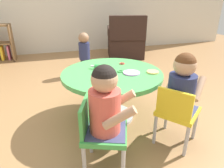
{
  "coord_description": "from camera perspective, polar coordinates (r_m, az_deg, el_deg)",
  "views": [
    {
      "loc": [
        -0.51,
        -1.71,
        1.16
      ],
      "look_at": [
        0.0,
        0.0,
        0.38
      ],
      "focal_mm": 31.86,
      "sensor_mm": 36.0,
      "label": 1
    }
  ],
  "objects": [
    {
      "name": "toddler_standing",
      "position": [
        3.18,
        -7.92,
        8.88
      ],
      "size": [
        0.17,
        0.17,
        0.67
      ],
      "color": "#33384C",
      "rests_on": "ground"
    },
    {
      "name": "ground_plane",
      "position": [
        2.13,
        0.0,
        -9.29
      ],
      "size": [
        10.0,
        10.0,
        0.0
      ],
      "primitive_type": "plane",
      "color": "#9E7247"
    },
    {
      "name": "seated_child_right",
      "position": [
        1.64,
        19.47,
        -0.28
      ],
      "size": [
        0.44,
        0.42,
        0.51
      ],
      "color": "#3F4772",
      "rests_on": "ground"
    },
    {
      "name": "seated_child_left",
      "position": [
        1.29,
        -1.87,
        -5.42
      ],
      "size": [
        0.42,
        0.37,
        0.51
      ],
      "color": "#3F4772",
      "rests_on": "ground"
    },
    {
      "name": "child_chair_right",
      "position": [
        1.7,
        18.04,
        -7.71
      ],
      "size": [
        0.42,
        0.42,
        0.54
      ],
      "color": "#B7B7BC",
      "rests_on": "ground"
    },
    {
      "name": "playdough_blob_0",
      "position": [
        1.93,
        11.59,
        3.4
      ],
      "size": [
        0.11,
        0.11,
        0.01
      ],
      "primitive_type": "cylinder",
      "color": "#F2CC72",
      "rests_on": "craft_table"
    },
    {
      "name": "child_chair_left",
      "position": [
        1.42,
        -3.4,
        -13.39
      ],
      "size": [
        0.39,
        0.39,
        0.54
      ],
      "color": "#B7B7BC",
      "rests_on": "ground"
    },
    {
      "name": "armchair_dark",
      "position": [
        4.21,
        3.92,
        11.93
      ],
      "size": [
        0.84,
        0.86,
        0.85
      ],
      "color": "black",
      "rests_on": "ground"
    },
    {
      "name": "rolling_pin",
      "position": [
        1.97,
        -2.98,
        4.88
      ],
      "size": [
        0.21,
        0.14,
        0.05
      ],
      "color": "green",
      "rests_on": "craft_table"
    },
    {
      "name": "cookie_cutter_1",
      "position": [
        2.15,
        2.89,
        5.89
      ],
      "size": [
        0.06,
        0.06,
        0.01
      ],
      "primitive_type": "torus",
      "color": "red",
      "rests_on": "craft_table"
    },
    {
      "name": "craft_scissors",
      "position": [
        1.78,
        -3.79,
        2.03
      ],
      "size": [
        0.14,
        0.11,
        0.01
      ],
      "color": "silver",
      "rests_on": "craft_table"
    },
    {
      "name": "playdough_blob_1",
      "position": [
        1.88,
        5.61,
        3.24
      ],
      "size": [
        0.16,
        0.16,
        0.01
      ],
      "primitive_type": "cylinder",
      "color": "#CC99E5",
      "rests_on": "craft_table"
    },
    {
      "name": "cookie_cutter_0",
      "position": [
        1.91,
        2.38,
        3.67
      ],
      "size": [
        0.06,
        0.06,
        0.01
      ],
      "primitive_type": "torus",
      "color": "#4CB259",
      "rests_on": "craft_table"
    },
    {
      "name": "craft_table",
      "position": [
        1.95,
        0.0,
        0.48
      ],
      "size": [
        0.97,
        0.97,
        0.5
      ],
      "color": "silver",
      "rests_on": "ground"
    }
  ]
}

